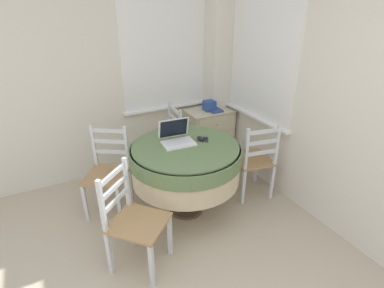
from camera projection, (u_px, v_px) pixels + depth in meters
corner_room_shell at (199, 87)px, 2.92m from camera, size 4.32×4.56×2.55m
round_dining_table at (186, 161)px, 2.98m from camera, size 1.10×1.10×0.77m
laptop at (177, 138)px, 2.95m from camera, size 0.33×0.29×0.23m
computer_mouse at (200, 138)px, 3.00m from camera, size 0.05×0.08×0.04m
cell_phone at (205, 139)px, 3.02m from camera, size 0.11×0.13×0.01m
dining_chair_near_back_window at (165, 143)px, 3.74m from camera, size 0.45×0.42×0.90m
dining_chair_near_right_window at (254, 161)px, 3.32m from camera, size 0.47×0.50×0.90m
dining_chair_camera_near at (133, 221)px, 2.41m from camera, size 0.59×0.59×0.90m
dining_chair_left_flank at (108, 172)px, 3.09m from camera, size 0.57×0.58×0.90m
corner_cabinet at (208, 134)px, 4.14m from camera, size 0.62×0.47×0.73m
storage_box at (209, 106)px, 3.92m from camera, size 0.14×0.13×0.13m
book_on_cabinet at (213, 109)px, 3.95m from camera, size 0.16×0.26×0.02m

